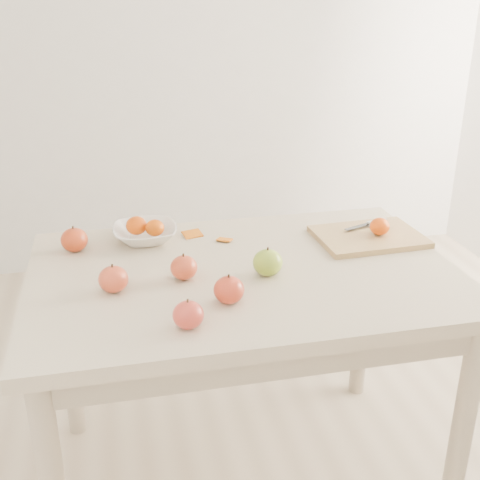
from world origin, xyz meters
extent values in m
plane|color=#C6B293|center=(0.00, 0.00, 0.00)|extent=(3.50, 3.50, 0.00)
plane|color=white|center=(0.00, 1.75, 1.35)|extent=(3.50, 0.00, 3.50)
cube|color=beige|center=(0.00, 0.00, 0.73)|extent=(1.20, 0.80, 0.04)
cylinder|color=#BCAA8E|center=(-0.54, 0.34, 0.35)|extent=(0.06, 0.06, 0.71)
cylinder|color=#BCAA8E|center=(0.54, 0.34, 0.35)|extent=(0.06, 0.06, 0.71)
cylinder|color=#BCAA8E|center=(0.54, -0.34, 0.35)|extent=(0.06, 0.06, 0.71)
cube|color=tan|center=(0.43, 0.13, 0.76)|extent=(0.34, 0.25, 0.02)
ellipsoid|color=#E64F08|center=(0.46, 0.12, 0.80)|extent=(0.06, 0.06, 0.05)
imported|color=white|center=(-0.26, 0.27, 0.77)|extent=(0.20, 0.20, 0.05)
ellipsoid|color=#D85107|center=(-0.28, 0.28, 0.80)|extent=(0.07, 0.07, 0.06)
ellipsoid|color=#DA4C07|center=(-0.23, 0.26, 0.80)|extent=(0.06, 0.06, 0.05)
cube|color=#C85F0E|center=(-0.11, 0.28, 0.75)|extent=(0.07, 0.06, 0.01)
cube|color=orange|center=(-0.01, 0.22, 0.75)|extent=(0.06, 0.05, 0.01)
cube|color=silver|center=(0.49, 0.20, 0.78)|extent=(0.08, 0.04, 0.01)
cube|color=#323539|center=(0.41, 0.18, 0.78)|extent=(0.09, 0.05, 0.00)
ellipsoid|color=#598C19|center=(0.06, -0.05, 0.79)|extent=(0.08, 0.08, 0.07)
ellipsoid|color=maroon|center=(-0.17, -0.02, 0.78)|extent=(0.07, 0.07, 0.07)
ellipsoid|color=maroon|center=(-0.36, -0.05, 0.79)|extent=(0.08, 0.08, 0.07)
ellipsoid|color=maroon|center=(-0.47, 0.24, 0.79)|extent=(0.08, 0.08, 0.07)
ellipsoid|color=maroon|center=(-0.20, -0.28, 0.78)|extent=(0.07, 0.07, 0.07)
ellipsoid|color=maroon|center=(-0.08, -0.18, 0.79)|extent=(0.08, 0.08, 0.07)
camera|label=1|loc=(-0.34, -1.49, 1.49)|focal=45.00mm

